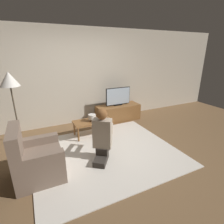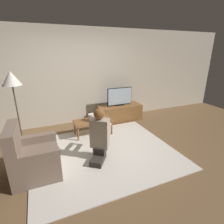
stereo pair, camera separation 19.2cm
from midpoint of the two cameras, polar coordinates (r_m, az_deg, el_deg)
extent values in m
plane|color=brown|center=(3.70, -3.42, -13.25)|extent=(10.00, 10.00, 0.00)
cube|color=beige|center=(5.01, -12.39, 10.99)|extent=(10.00, 0.06, 2.60)
cube|color=silver|center=(3.70, -3.42, -13.15)|extent=(2.83, 2.39, 0.02)
cube|color=brown|center=(5.25, 0.90, -0.20)|extent=(1.29, 0.50, 0.47)
cube|color=black|center=(5.17, 0.92, 2.44)|extent=(0.26, 0.08, 0.04)
cube|color=black|center=(5.11, 0.89, 5.21)|extent=(0.76, 0.03, 0.50)
cube|color=silver|center=(5.10, 0.94, 5.19)|extent=(0.73, 0.04, 0.47)
cube|color=brown|center=(4.30, -7.58, -3.04)|extent=(0.92, 0.45, 0.04)
cylinder|color=brown|center=(4.11, -12.24, -7.35)|extent=(0.04, 0.04, 0.35)
cylinder|color=brown|center=(4.35, -1.39, -5.32)|extent=(0.04, 0.04, 0.35)
cylinder|color=brown|center=(4.44, -13.42, -5.36)|extent=(0.04, 0.04, 0.35)
cylinder|color=brown|center=(4.67, -3.29, -3.60)|extent=(0.04, 0.04, 0.35)
cylinder|color=#4C4233|center=(4.66, -28.63, -8.32)|extent=(0.28, 0.28, 0.03)
cylinder|color=#4C4233|center=(4.39, -30.25, 0.75)|extent=(0.03, 0.03, 1.52)
cone|color=silver|center=(4.25, -31.76, 9.14)|extent=(0.40, 0.40, 0.30)
cube|color=#7A6656|center=(3.26, -24.14, -15.46)|extent=(0.73, 0.76, 0.45)
cube|color=#7A6656|center=(3.06, -30.68, -8.92)|extent=(0.17, 0.75, 0.48)
cube|color=#7A6656|center=(2.97, -24.08, -17.53)|extent=(0.73, 0.15, 0.59)
cube|color=#7A6656|center=(3.49, -24.52, -11.78)|extent=(0.73, 0.15, 0.59)
cube|color=#332D28|center=(3.40, -5.28, -15.20)|extent=(0.41, 0.45, 0.11)
cube|color=#332D28|center=(3.45, -4.68, -12.11)|extent=(0.32, 0.32, 0.14)
cube|color=tan|center=(3.28, -4.84, -6.95)|extent=(0.39, 0.36, 0.55)
sphere|color=tan|center=(3.14, -5.03, -0.84)|extent=(0.19, 0.19, 0.19)
sphere|color=brown|center=(3.11, -5.14, -0.71)|extent=(0.20, 0.20, 0.20)
cube|color=black|center=(3.60, -3.36, -3.98)|extent=(0.13, 0.11, 0.04)
cylinder|color=tan|center=(3.47, -2.17, -4.88)|extent=(0.23, 0.28, 0.07)
cylinder|color=tan|center=(3.52, -5.44, -4.62)|extent=(0.23, 0.28, 0.07)
cylinder|color=#4C3823|center=(4.25, -7.81, -2.59)|extent=(0.10, 0.10, 0.06)
cylinder|color=silver|center=(4.22, -7.86, -1.52)|extent=(0.18, 0.18, 0.11)
cube|color=black|center=(4.24, -5.98, -2.91)|extent=(0.04, 0.15, 0.02)
camera|label=1|loc=(0.10, -91.32, -0.47)|focal=28.00mm
camera|label=2|loc=(0.10, 88.68, 0.47)|focal=28.00mm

